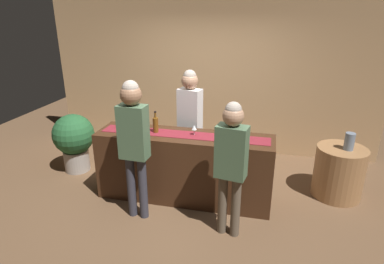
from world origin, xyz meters
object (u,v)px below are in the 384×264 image
Objects in this scene: wine_glass_near_customer at (194,128)px; wine_glass_far_end at (246,131)px; wine_glass_mid_counter at (119,121)px; customer_browsing at (134,136)px; potted_plant_tall at (74,139)px; bartender at (190,114)px; wine_bottle_clear at (227,128)px; round_side_table at (339,172)px; vase_on_side_table at (349,141)px; customer_sipping at (231,157)px; wine_bottle_amber at (156,125)px; wine_bottle_green at (126,123)px.

wine_glass_near_customer is 1.00× the size of wine_glass_far_end.
wine_glass_mid_counter is 0.80m from customer_browsing.
potted_plant_tall is (-2.77, 0.36, -0.50)m from wine_glass_far_end.
wine_bottle_clear is at bearing 155.10° from bartender.
wine_bottle_clear is 2.10× the size of wine_glass_mid_counter.
round_side_table is (2.59, 1.13, -0.75)m from customer_browsing.
wine_glass_near_customer is 1.00× the size of wine_glass_mid_counter.
wine_glass_near_customer is at bearing 122.26° from bartender.
bartender is at bearing 148.76° from wine_glass_far_end.
wine_bottle_clear is 1.77m from round_side_table.
wine_glass_near_customer is 1.10m from wine_glass_mid_counter.
wine_glass_mid_counter is at bearing -171.52° from vase_on_side_table.
wine_bottle_clear is at bearing 35.57° from customer_browsing.
customer_sipping is 1.97m from round_side_table.
vase_on_side_table reaches higher than potted_plant_tall.
wine_glass_near_customer reaches higher than round_side_table.
wine_bottle_green is at bearing -173.74° from wine_bottle_amber.
wine_glass_mid_counter is at bearing 131.03° from customer_browsing.
customer_browsing is at bearing -153.95° from wine_glass_far_end.
customer_sipping is at bearing 134.89° from bartender.
customer_browsing is (-1.28, -0.63, 0.06)m from wine_glass_far_end.
wine_bottle_clear is 1.53m from wine_glass_mid_counter.
wine_glass_near_customer is at bearing -166.36° from vase_on_side_table.
bartender is at bearing 131.83° from customer_sipping.
round_side_table is (1.56, 0.46, -0.70)m from wine_bottle_clear.
customer_sipping is 1.19m from customer_browsing.
potted_plant_tall is (-1.57, 0.42, -0.51)m from wine_bottle_amber.
wine_bottle_green is 0.17× the size of customer_browsing.
customer_sipping reaches higher than wine_bottle_amber.
wine_bottle_amber is at bearing -5.18° from wine_glass_mid_counter.
wine_bottle_green is at bearing -175.83° from wine_glass_near_customer.
round_side_table is 4.09m from potted_plant_tall.
wine_glass_near_customer is 0.08× the size of bartender.
customer_sipping is (1.67, -0.71, -0.06)m from wine_glass_mid_counter.
wine_glass_far_end is at bearing 28.80° from customer_browsing.
wine_bottle_clear is 0.79m from bartender.
wine_bottle_clear is 1.00× the size of wine_bottle_amber.
vase_on_side_table is at bearing 14.71° from wine_bottle_clear.
wine_bottle_amber is 2.10× the size of wine_glass_near_customer.
potted_plant_tall reaches higher than round_side_table.
customer_sipping is at bearing -97.96° from wine_glass_far_end.
wine_bottle_green reaches higher than potted_plant_tall.
wine_glass_far_end is 0.08× the size of customer_browsing.
wine_bottle_clear reaches higher than wine_glass_far_end.
customer_browsing reaches higher than wine_glass_mid_counter.
bartender reaches higher than vase_on_side_table.
round_side_table is at bearing 9.29° from wine_glass_mid_counter.
wine_bottle_green is 1.38m from wine_bottle_clear.
bartender is at bearing 30.53° from wine_glass_mid_counter.
wine_bottle_amber is 1.70m from potted_plant_tall.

